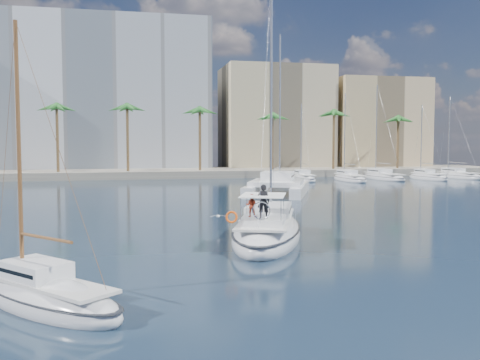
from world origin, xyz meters
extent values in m
plane|color=black|center=(0.00, 0.00, 0.00)|extent=(160.00, 160.00, 0.00)
cube|color=gray|center=(0.00, 61.00, 0.60)|extent=(120.00, 14.00, 1.20)
cube|color=silver|center=(-12.00, 73.00, 14.00)|extent=(42.00, 16.00, 28.00)
cube|color=tan|center=(22.00, 70.00, 10.00)|extent=(20.00, 14.00, 20.00)
cube|color=tan|center=(42.00, 68.00, 9.00)|extent=(18.00, 12.00, 18.00)
cylinder|color=brown|center=(0.00, 57.00, 5.25)|extent=(0.44, 0.44, 10.50)
sphere|color=#266726|center=(0.00, 57.00, 10.50)|extent=(3.60, 3.60, 3.60)
cylinder|color=brown|center=(34.00, 57.00, 5.25)|extent=(0.44, 0.44, 10.50)
sphere|color=#266726|center=(34.00, 57.00, 10.50)|extent=(3.60, 3.60, 3.60)
ellipsoid|color=silver|center=(1.73, 0.55, 0.37)|extent=(7.75, 12.67, 2.51)
ellipsoid|color=black|center=(1.73, 0.55, 0.73)|extent=(7.82, 12.79, 0.18)
cube|color=silver|center=(1.65, 0.33, 1.32)|extent=(5.67, 9.45, 0.12)
cube|color=silver|center=(2.13, 1.64, 1.68)|extent=(3.78, 4.60, 0.60)
cube|color=black|center=(2.13, 1.64, 1.70)|extent=(3.64, 4.17, 0.14)
cylinder|color=#B7BABF|center=(2.61, 2.95, 9.30)|extent=(0.15, 0.15, 15.85)
cylinder|color=#B7BABF|center=(1.77, 0.66, 2.88)|extent=(1.77, 4.62, 0.11)
cube|color=silver|center=(0.86, -1.85, 1.56)|extent=(3.19, 3.62, 0.36)
cube|color=white|center=(0.82, -1.96, 2.93)|extent=(3.19, 3.62, 0.04)
torus|color=silver|center=(0.46, -2.94, 2.23)|extent=(0.92, 0.38, 0.96)
torus|color=#E24B0B|center=(-1.09, -2.87, 1.93)|extent=(0.66, 0.40, 0.64)
imported|color=black|center=(0.73, -2.34, 2.64)|extent=(0.76, 0.62, 1.80)
imported|color=maroon|center=(0.24, -1.65, 2.36)|extent=(0.74, 0.67, 1.24)
ellipsoid|color=silver|center=(-9.07, -10.35, 0.25)|extent=(6.58, 7.04, 1.72)
ellipsoid|color=black|center=(-9.07, -10.35, 0.50)|extent=(6.64, 7.11, 0.18)
cube|color=silver|center=(-8.98, -10.45, 0.91)|extent=(4.87, 5.22, 0.12)
cube|color=silver|center=(-9.54, -9.82, 1.27)|extent=(2.75, 2.83, 0.60)
cube|color=black|center=(-9.54, -9.82, 1.29)|extent=(2.58, 2.63, 0.14)
cylinder|color=brown|center=(-10.10, -9.18, 5.51)|extent=(0.15, 0.15, 9.08)
cylinder|color=brown|center=(-9.12, -10.29, 2.47)|extent=(2.04, 2.30, 0.11)
cube|color=silver|center=(7.96, 28.59, 0.55)|extent=(5.91, 11.78, 1.10)
cube|color=silver|center=(12.51, 26.65, 0.55)|extent=(5.91, 11.78, 1.10)
cube|color=silver|center=(9.99, 27.05, 1.30)|extent=(7.74, 8.39, 0.50)
cube|color=silver|center=(10.23, 27.62, 2.00)|extent=(4.55, 4.71, 1.00)
cube|color=black|center=(10.23, 27.62, 2.05)|extent=(4.38, 4.27, 0.18)
cylinder|color=#B7BABF|center=(10.95, 29.32, 9.69)|extent=(0.18, 0.18, 16.38)
ellipsoid|color=silver|center=(-0.30, 5.71, 0.79)|extent=(0.22, 0.42, 0.20)
sphere|color=silver|center=(-0.30, 5.92, 0.81)|extent=(0.11, 0.11, 0.11)
cube|color=gray|center=(-0.60, 5.71, 0.82)|extent=(0.49, 0.18, 0.12)
cube|color=gray|center=(0.00, 5.71, 0.82)|extent=(0.49, 0.18, 0.12)
camera|label=1|loc=(-6.40, -29.52, 5.76)|focal=40.00mm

